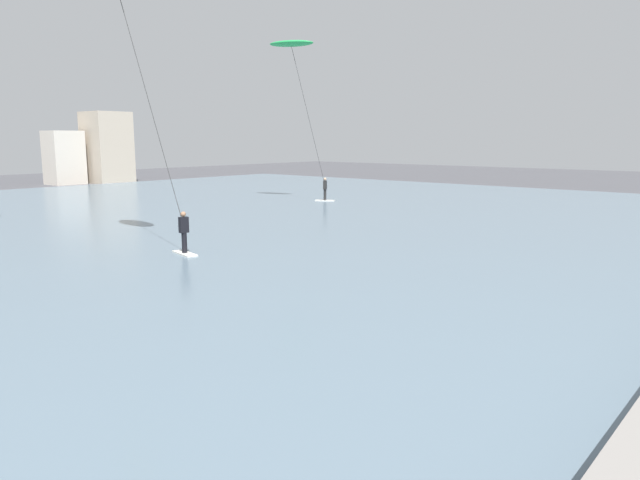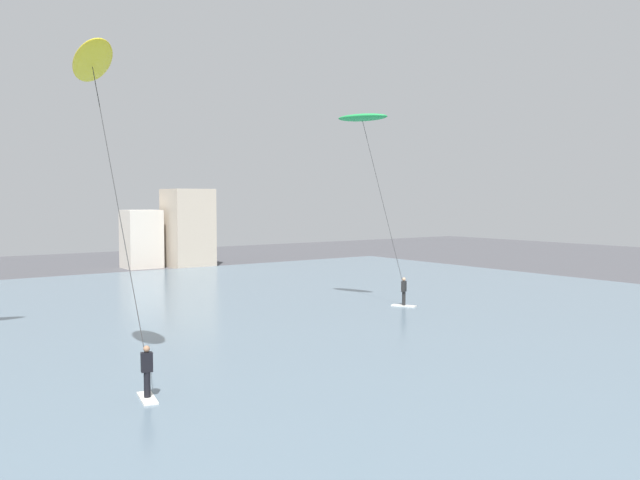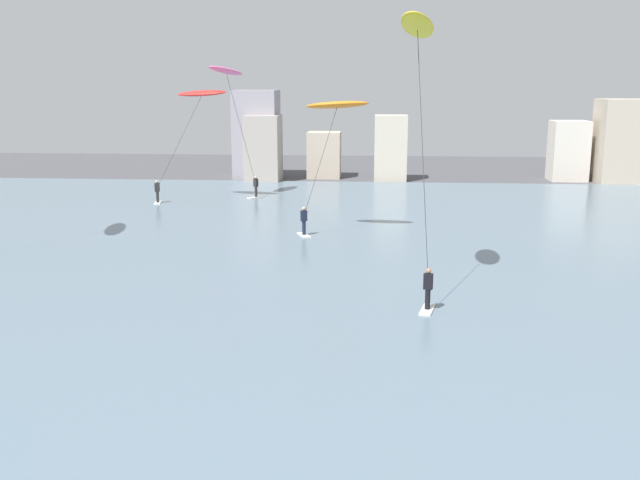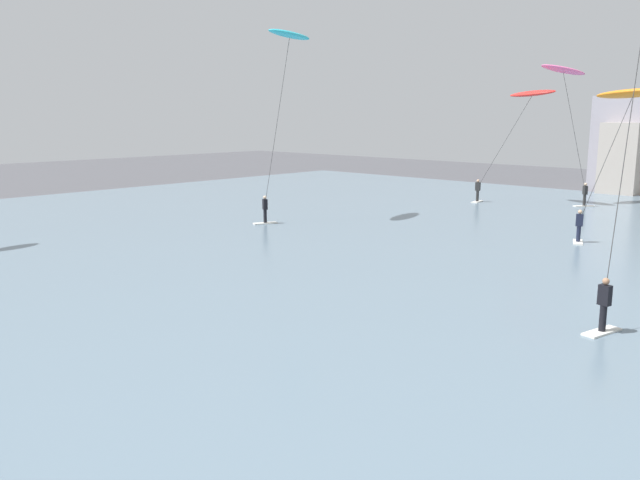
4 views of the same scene
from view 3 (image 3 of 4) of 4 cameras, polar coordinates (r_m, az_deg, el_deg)
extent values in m
cube|color=slate|center=(36.73, 3.35, -0.91)|extent=(84.00, 52.00, 0.10)
cube|color=beige|center=(66.32, -5.42, 8.23)|extent=(3.03, 2.84, 7.41)
cube|color=gray|center=(65.13, -5.08, 8.37)|extent=(3.85, 3.92, 7.88)
cube|color=#A89E93|center=(63.52, -4.54, 7.32)|extent=(2.98, 3.50, 5.75)
cube|color=#B7A893|center=(65.72, 0.34, 6.82)|extent=(2.98, 2.98, 4.14)
cube|color=beige|center=(63.70, 5.66, 7.31)|extent=(2.84, 2.31, 5.76)
cube|color=beige|center=(67.34, 19.22, 6.75)|extent=(3.12, 2.90, 5.26)
cube|color=#B7A893|center=(67.22, 22.86, 7.28)|extent=(3.85, 4.00, 7.17)
cube|color=silver|center=(52.39, -12.82, 2.92)|extent=(0.69, 1.46, 0.06)
cylinder|color=black|center=(52.33, -12.84, 3.38)|extent=(0.20, 0.20, 0.78)
cube|color=black|center=(52.23, -12.88, 4.12)|extent=(0.37, 0.28, 0.60)
sphere|color=tan|center=(52.17, -12.90, 4.57)|extent=(0.20, 0.20, 0.20)
cylinder|color=#333333|center=(51.98, -11.17, 7.69)|extent=(3.22, 1.20, 6.47)
ellipsoid|color=red|center=(51.98, -9.42, 11.49)|extent=(3.99, 2.16, 0.73)
cube|color=silver|center=(27.42, 8.56, -5.52)|extent=(0.73, 1.46, 0.06)
cylinder|color=black|center=(27.29, 8.59, -4.68)|extent=(0.20, 0.20, 0.78)
cube|color=black|center=(27.10, 8.64, -3.29)|extent=(0.38, 0.29, 0.60)
sphere|color=#9E7051|center=(26.99, 8.67, -2.45)|extent=(0.20, 0.20, 0.20)
cylinder|color=#333333|center=(27.72, 8.21, 6.82)|extent=(0.54, 3.05, 9.36)
ellipsoid|color=yellow|center=(29.17, 7.80, 16.61)|extent=(1.86, 3.89, 1.08)
cube|color=silver|center=(40.19, -1.29, 0.40)|extent=(0.95, 1.46, 0.06)
cylinder|color=#191E33|center=(40.11, -1.29, 0.98)|extent=(0.20, 0.20, 0.78)
cube|color=#191E33|center=(39.98, -1.30, 1.95)|extent=(0.40, 0.34, 0.60)
sphere|color=tan|center=(39.90, -1.30, 2.53)|extent=(0.20, 0.20, 0.20)
cylinder|color=#333333|center=(39.75, 0.02, 6.19)|extent=(1.83, 0.61, 6.01)
ellipsoid|color=orange|center=(39.76, 1.37, 10.74)|extent=(3.61, 1.54, 0.72)
cube|color=silver|center=(53.75, -5.13, 3.42)|extent=(1.25, 1.34, 0.06)
cylinder|color=black|center=(53.68, -5.14, 3.86)|extent=(0.20, 0.20, 0.78)
cube|color=black|center=(53.58, -5.15, 4.59)|extent=(0.40, 0.39, 0.60)
sphere|color=beige|center=(53.53, -5.16, 5.03)|extent=(0.20, 0.20, 0.20)
cylinder|color=#333333|center=(53.11, -6.31, 8.79)|extent=(1.94, 0.54, 8.03)
ellipsoid|color=pink|center=(52.95, -7.51, 13.26)|extent=(2.59, 4.05, 0.88)
camera|label=1|loc=(14.53, -49.16, -8.27)|focal=32.96mm
camera|label=2|loc=(9.06, -33.46, -4.79)|focal=37.46mm
camera|label=4|loc=(11.34, 53.12, -3.65)|focal=36.59mm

